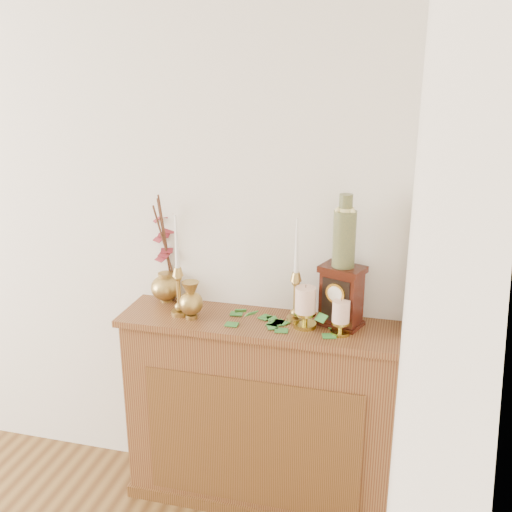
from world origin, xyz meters
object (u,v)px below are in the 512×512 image
(candlestick_center, at_px, (296,289))
(candlestick_left, at_px, (178,283))
(bud_vase, at_px, (191,301))
(ginger_jar, at_px, (165,251))
(ceramic_vase, at_px, (344,235))
(mantel_clock, at_px, (341,297))

(candlestick_center, bearing_deg, candlestick_left, -172.95)
(bud_vase, bearing_deg, candlestick_left, 160.32)
(candlestick_center, xyz_separation_m, ginger_jar, (-0.64, 0.11, 0.08))
(candlestick_left, height_order, ceramic_vase, ceramic_vase)
(mantel_clock, distance_m, ceramic_vase, 0.27)
(ginger_jar, xyz_separation_m, mantel_clock, (0.83, -0.10, -0.10))
(candlestick_center, bearing_deg, mantel_clock, 2.43)
(bud_vase, height_order, ginger_jar, ginger_jar)
(candlestick_left, relative_size, mantel_clock, 1.71)
(candlestick_center, relative_size, mantel_clock, 1.73)
(bud_vase, distance_m, mantel_clock, 0.65)
(mantel_clock, bearing_deg, candlestick_center, -157.60)
(candlestick_center, height_order, ceramic_vase, ceramic_vase)
(candlestick_left, distance_m, ginger_jar, 0.23)
(candlestick_left, bearing_deg, candlestick_center, 7.05)
(bud_vase, xyz_separation_m, ceramic_vase, (0.64, 0.10, 0.32))
(candlestick_center, relative_size, ceramic_vase, 1.51)
(candlestick_center, height_order, bud_vase, candlestick_center)
(ceramic_vase, bearing_deg, bud_vase, -171.39)
(ginger_jar, bearing_deg, candlestick_center, -9.65)
(candlestick_left, distance_m, candlestick_center, 0.51)
(mantel_clock, bearing_deg, ginger_jar, -166.91)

